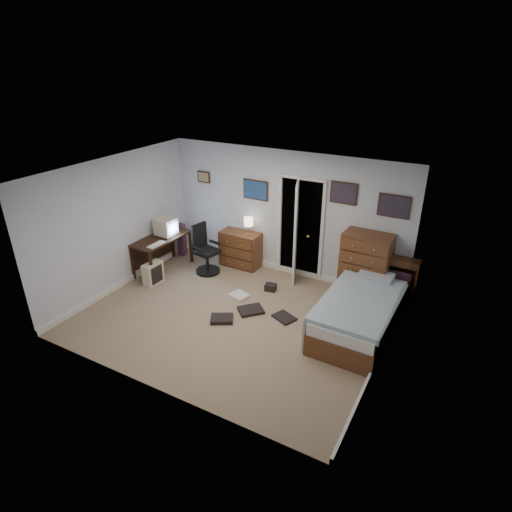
{
  "coord_description": "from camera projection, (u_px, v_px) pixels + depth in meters",
  "views": [
    {
      "loc": [
        3.32,
        -5.26,
        4.12
      ],
      "look_at": [
        0.28,
        0.3,
        1.1
      ],
      "focal_mm": 30.0,
      "sensor_mm": 36.0,
      "label": 1
    }
  ],
  "objects": [
    {
      "name": "crt_monitor",
      "position": [
        166.0,
        227.0,
        8.68
      ],
      "size": [
        0.4,
        0.37,
        0.35
      ],
      "rotation": [
        0.0,
        0.0,
        -0.04
      ],
      "color": "beige",
      "rests_on": "computer_desk"
    },
    {
      "name": "tall_dresser",
      "position": [
        365.0,
        266.0,
        7.74
      ],
      "size": [
        0.87,
        0.54,
        1.25
      ],
      "primitive_type": "cube",
      "rotation": [
        0.0,
        0.0,
        -0.04
      ],
      "color": "brown",
      "rests_on": "floor"
    },
    {
      "name": "headboard_bookcase",
      "position": [
        389.0,
        277.0,
        7.71
      ],
      "size": [
        0.96,
        0.26,
        0.87
      ],
      "rotation": [
        0.0,
        0.0,
        -0.01
      ],
      "color": "brown",
      "rests_on": "floor"
    },
    {
      "name": "table_lamp",
      "position": [
        249.0,
        222.0,
        8.65
      ],
      "size": [
        0.19,
        0.19,
        0.37
      ],
      "rotation": [
        0.0,
        0.0,
        0.0
      ],
      "color": "gold",
      "rests_on": "low_dresser"
    },
    {
      "name": "keyboard",
      "position": [
        156.0,
        245.0,
        8.29
      ],
      "size": [
        0.16,
        0.4,
        0.02
      ],
      "primitive_type": "cube",
      "rotation": [
        0.0,
        0.0,
        -0.04
      ],
      "color": "beige",
      "rests_on": "computer_desk"
    },
    {
      "name": "computer_desk",
      "position": [
        159.0,
        244.0,
        8.77
      ],
      "size": [
        0.64,
        1.3,
        0.74
      ],
      "rotation": [
        0.0,
        0.0,
        -0.04
      ],
      "color": "black",
      "rests_on": "floor"
    },
    {
      "name": "wall_posters",
      "position": [
        313.0,
        194.0,
        7.94
      ],
      "size": [
        4.38,
        0.04,
        0.6
      ],
      "color": "#331E11",
      "rests_on": "floor"
    },
    {
      "name": "pc_tower",
      "position": [
        153.0,
        273.0,
        8.35
      ],
      "size": [
        0.22,
        0.42,
        0.44
      ],
      "rotation": [
        0.0,
        0.0,
        -0.04
      ],
      "color": "beige",
      "rests_on": "floor"
    },
    {
      "name": "doorway",
      "position": [
        306.0,
        224.0,
        8.59
      ],
      "size": [
        0.96,
        1.12,
        2.05
      ],
      "color": "black",
      "rests_on": "floor"
    },
    {
      "name": "office_chair",
      "position": [
        205.0,
        254.0,
        8.74
      ],
      "size": [
        0.58,
        0.58,
        1.02
      ],
      "rotation": [
        0.0,
        0.0,
        -0.2
      ],
      "color": "black",
      "rests_on": "floor"
    },
    {
      "name": "bed",
      "position": [
        359.0,
        313.0,
        6.89
      ],
      "size": [
        1.16,
        2.11,
        0.68
      ],
      "rotation": [
        0.0,
        0.0,
        -0.02
      ],
      "color": "brown",
      "rests_on": "floor"
    },
    {
      "name": "media_stack",
      "position": [
        182.0,
        240.0,
        9.49
      ],
      "size": [
        0.16,
        0.16,
        0.74
      ],
      "primitive_type": "cube",
      "rotation": [
        0.0,
        0.0,
        0.06
      ],
      "color": "maroon",
      "rests_on": "floor"
    },
    {
      "name": "floor",
      "position": [
        234.0,
        317.0,
        7.38
      ],
      "size": [
        5.0,
        4.0,
        0.02
      ],
      "primitive_type": "cube",
      "color": "gray",
      "rests_on": "ground"
    },
    {
      "name": "low_dresser",
      "position": [
        241.0,
        249.0,
        9.01
      ],
      "size": [
        0.85,
        0.43,
        0.75
      ],
      "primitive_type": "cube",
      "rotation": [
        0.0,
        0.0,
        0.0
      ],
      "color": "brown",
      "rests_on": "floor"
    },
    {
      "name": "floor_clutter",
      "position": [
        249.0,
        307.0,
        7.59
      ],
      "size": [
        1.46,
        1.64,
        0.13
      ],
      "rotation": [
        0.0,
        0.0,
        0.06
      ],
      "color": "silver",
      "rests_on": "floor"
    }
  ]
}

